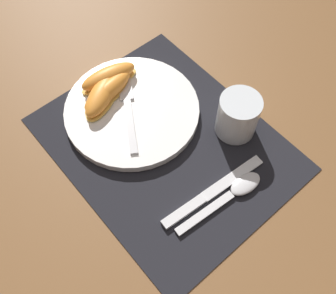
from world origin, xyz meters
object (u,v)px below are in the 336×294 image
fork (127,103)px  plate (132,110)px  spoon (235,191)px  juice_glass (237,117)px  citrus_wedge_0 (108,78)px  citrus_wedge_1 (108,91)px  citrus_wedge_2 (102,95)px  knife (211,193)px

fork → plate: bearing=2.2°
spoon → juice_glass: bearing=134.5°
spoon → citrus_wedge_0: citrus_wedge_0 is taller
citrus_wedge_1 → citrus_wedge_2: same height
plate → juice_glass: size_ratio=3.09×
citrus_wedge_2 → citrus_wedge_1: bearing=89.4°
fork → citrus_wedge_0: bearing=177.3°
plate → citrus_wedge_1: bearing=-162.4°
spoon → citrus_wedge_2: (-0.30, -0.06, 0.03)m
fork → citrus_wedge_2: size_ratio=1.42×
spoon → citrus_wedge_1: size_ratio=1.41×
plate → knife: (0.22, -0.00, -0.01)m
knife → citrus_wedge_2: (-0.28, -0.03, 0.03)m
juice_glass → knife: size_ratio=0.39×
knife → citrus_wedge_1: (-0.28, -0.01, 0.03)m
juice_glass → fork: bearing=-143.2°
juice_glass → spoon: juice_glass is taller
knife → fork: 0.24m
plate → spoon: plate is taller
plate → juice_glass: juice_glass is taller
juice_glass → spoon: (0.09, -0.10, -0.03)m
knife → citrus_wedge_2: size_ratio=1.72×
spoon → citrus_wedge_1: citrus_wedge_1 is taller
knife → spoon: 0.04m
fork → citrus_wedge_1: 0.04m
citrus_wedge_1 → citrus_wedge_0: bearing=144.0°
juice_glass → citrus_wedge_1: 0.25m
knife → citrus_wedge_1: size_ratio=1.67×
plate → citrus_wedge_0: (-0.08, 0.00, 0.02)m
spoon → fork: (-0.26, -0.03, 0.01)m
plate → spoon: (0.25, 0.03, -0.00)m
spoon → fork: 0.26m
citrus_wedge_1 → spoon: bearing=8.8°
juice_glass → fork: juice_glass is taller
juice_glass → fork: 0.21m
citrus_wedge_1 → citrus_wedge_2: 0.01m
plate → citrus_wedge_0: citrus_wedge_0 is taller
citrus_wedge_0 → citrus_wedge_1: bearing=-36.0°
juice_glass → fork: (-0.17, -0.13, -0.02)m
juice_glass → spoon: bearing=-45.5°
plate → citrus_wedge_0: bearing=178.0°
spoon → fork: bearing=-173.3°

